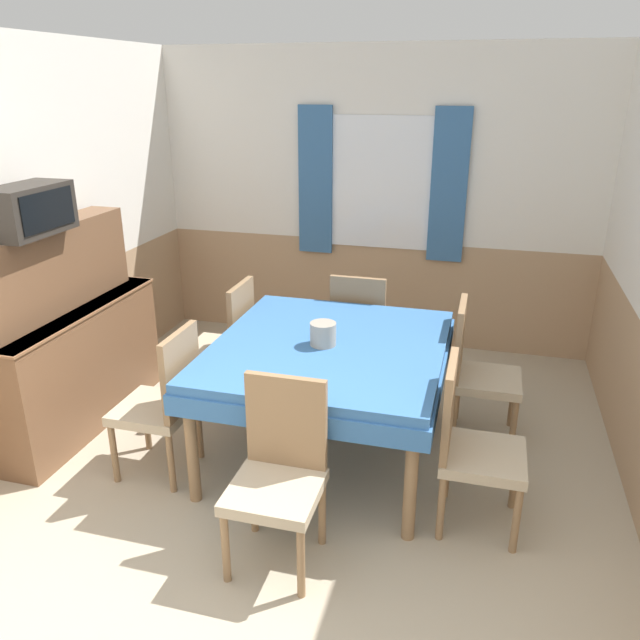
{
  "coord_description": "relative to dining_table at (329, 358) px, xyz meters",
  "views": [
    {
      "loc": [
        1.0,
        -1.54,
        2.29
      ],
      "look_at": [
        0.06,
        1.91,
        0.93
      ],
      "focal_mm": 35.0,
      "sensor_mm": 36.0,
      "label": 1
    }
  ],
  "objects": [
    {
      "name": "chair_left_far",
      "position": [
        -0.9,
        0.47,
        -0.17
      ],
      "size": [
        0.44,
        0.44,
        0.95
      ],
      "rotation": [
        0.0,
        0.0,
        1.57
      ],
      "color": "#93704C",
      "rests_on": "ground_plane"
    },
    {
      "name": "tv",
      "position": [
        -1.79,
        -0.32,
        0.9
      ],
      "size": [
        0.29,
        0.56,
        0.3
      ],
      "color": "#2D2823",
      "rests_on": "sideboard"
    },
    {
      "name": "chair_head_near",
      "position": [
        0.0,
        -0.98,
        -0.17
      ],
      "size": [
        0.44,
        0.44,
        0.95
      ],
      "rotation": [
        0.0,
        0.0,
        3.14
      ],
      "color": "#93704C",
      "rests_on": "ground_plane"
    },
    {
      "name": "vase",
      "position": [
        -0.03,
        -0.03,
        0.17
      ],
      "size": [
        0.16,
        0.16,
        0.14
      ],
      "color": "#A39989",
      "rests_on": "dining_table"
    },
    {
      "name": "wall_left",
      "position": [
        -2.08,
        0.04,
        0.63
      ],
      "size": [
        0.05,
        4.3,
        2.6
      ],
      "color": "white",
      "rests_on": "ground_plane"
    },
    {
      "name": "chair_left_near",
      "position": [
        -0.9,
        -0.47,
        -0.17
      ],
      "size": [
        0.44,
        0.44,
        0.95
      ],
      "rotation": [
        0.0,
        0.0,
        1.57
      ],
      "color": "#93704C",
      "rests_on": "ground_plane"
    },
    {
      "name": "chair_right_far",
      "position": [
        0.9,
        0.47,
        -0.17
      ],
      "size": [
        0.44,
        0.44,
        0.95
      ],
      "rotation": [
        0.0,
        0.0,
        4.71
      ],
      "color": "#93704C",
      "rests_on": "ground_plane"
    },
    {
      "name": "chair_right_near",
      "position": [
        0.9,
        -0.47,
        -0.17
      ],
      "size": [
        0.44,
        0.44,
        0.95
      ],
      "rotation": [
        0.0,
        0.0,
        4.71
      ],
      "color": "#93704C",
      "rests_on": "ground_plane"
    },
    {
      "name": "chair_head_window",
      "position": [
        0.0,
        0.98,
        -0.17
      ],
      "size": [
        0.44,
        0.44,
        0.95
      ],
      "color": "#93704C",
      "rests_on": "ground_plane"
    },
    {
      "name": "sideboard",
      "position": [
        -1.83,
        -0.09,
        -0.06
      ],
      "size": [
        0.46,
        1.53,
        1.43
      ],
      "color": "brown",
      "rests_on": "ground_plane"
    },
    {
      "name": "wall_back",
      "position": [
        -0.11,
        2.01,
        0.64
      ],
      "size": [
        4.28,
        0.09,
        2.6
      ],
      "color": "white",
      "rests_on": "ground_plane"
    },
    {
      "name": "dining_table",
      "position": [
        0.0,
        0.0,
        0.0
      ],
      "size": [
        1.43,
        1.59,
        0.78
      ],
      "color": "#386BA8",
      "rests_on": "ground_plane"
    }
  ]
}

